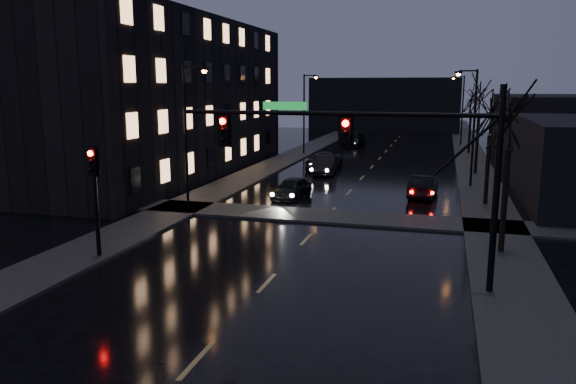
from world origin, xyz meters
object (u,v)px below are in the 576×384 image
Objects in this scene: oncoming_car_a at (292,188)px; oncoming_car_c at (324,161)px; oncoming_car_d at (353,139)px; lead_car at (423,186)px; oncoming_car_b at (325,165)px.

oncoming_car_a is 12.58m from oncoming_car_c.
oncoming_car_a is 31.16m from oncoming_car_d.
oncoming_car_c is 13.02m from lead_car.
oncoming_car_c is at bearing -85.48° from oncoming_car_d.
oncoming_car_a is at bearing -84.97° from oncoming_car_d.
oncoming_car_a is 0.75× the size of oncoming_car_c.
oncoming_car_d is at bearing 87.48° from oncoming_car_b.
oncoming_car_b is (-0.02, 10.16, 0.09)m from oncoming_car_a.
oncoming_car_a is at bearing -95.54° from oncoming_car_b.
oncoming_car_b reaches higher than lead_car.
oncoming_car_a is 0.86× the size of oncoming_car_b.
oncoming_car_c is (-0.63, 12.56, 0.06)m from oncoming_car_a.
oncoming_car_d is 29.84m from lead_car.
lead_car is (7.87, -7.47, -0.05)m from oncoming_car_b.
oncoming_car_d is 1.28× the size of lead_car.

